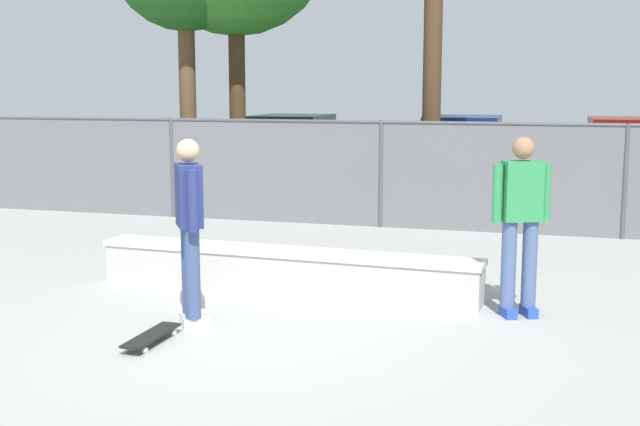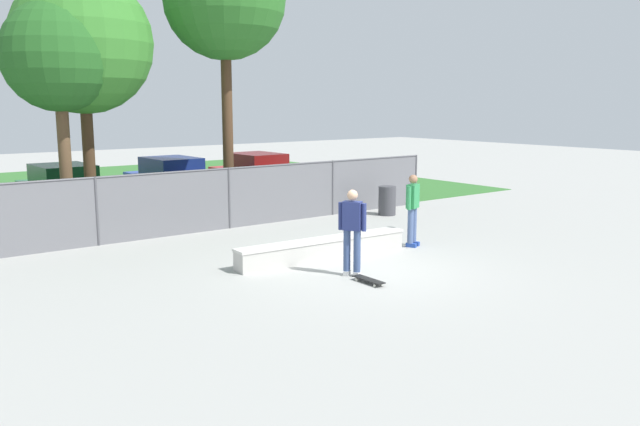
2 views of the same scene
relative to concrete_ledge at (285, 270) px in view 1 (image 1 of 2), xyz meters
name	(u,v)px [view 1 (image 1 of 2)]	position (x,y,z in m)	size (l,w,h in m)	color
ground_plane	(248,325)	(0.09, -1.39, -0.25)	(80.00, 80.00, 0.00)	#9E9E99
grass_strip	(459,168)	(0.09, 14.89, -0.24)	(27.15, 20.00, 0.02)	#336B2D
concrete_ledge	(285,270)	(0.00, 0.00, 0.00)	(4.51, 0.68, 0.49)	#B7B5AD
skateboarder	(190,223)	(-0.43, -1.54, 0.76)	(0.42, 0.52, 1.82)	beige
skateboard	(152,336)	(-0.53, -2.18, -0.17)	(0.21, 0.80, 0.09)	black
chainlink_fence	(381,169)	(0.09, 4.59, 0.71)	(15.22, 0.07, 1.76)	#4C4C51
car_green	(293,150)	(-3.12, 9.63, 0.59)	(2.12, 4.25, 1.66)	#1E6638
car_blue	(463,152)	(0.76, 10.10, 0.59)	(2.12, 4.25, 1.66)	#233D9E
car_red	(628,157)	(4.25, 9.93, 0.59)	(2.12, 4.25, 1.66)	#B21E1E
bystander	(521,218)	(2.60, -0.28, 0.76)	(0.56, 0.39, 1.82)	#2647A5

